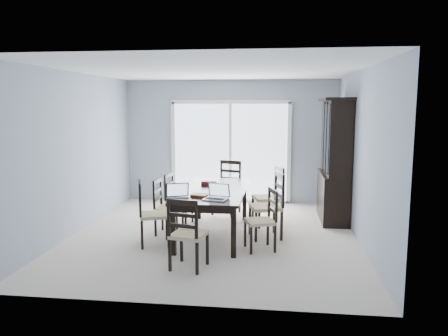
{
  "coord_description": "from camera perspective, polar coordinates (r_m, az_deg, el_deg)",
  "views": [
    {
      "loc": [
        0.99,
        -6.73,
        2.07
      ],
      "look_at": [
        0.17,
        0.0,
        1.09
      ],
      "focal_mm": 35.0,
      "sensor_mm": 36.0,
      "label": 1
    }
  ],
  "objects": [
    {
      "name": "book_stack",
      "position": [
        6.39,
        -3.23,
        -3.58
      ],
      "size": [
        0.27,
        0.23,
        0.04
      ],
      "rotation": [
        0.0,
        0.0,
        -0.34
      ],
      "color": "maroon",
      "rests_on": "dining_table"
    },
    {
      "name": "laptop_silver",
      "position": [
        6.15,
        -1.12,
        -3.69
      ],
      "size": [
        0.37,
        0.3,
        0.22
      ],
      "rotation": [
        0.0,
        0.0,
        -0.26
      ],
      "color": "#B8B8BA",
      "rests_on": "dining_table"
    },
    {
      "name": "laptop_dark",
      "position": [
        6.18,
        -5.93,
        -3.68
      ],
      "size": [
        0.39,
        0.33,
        0.23
      ],
      "rotation": [
        0.0,
        0.0,
        0.37
      ],
      "color": "black",
      "rests_on": "dining_table"
    },
    {
      "name": "game_box",
      "position": [
        7.29,
        -1.97,
        -1.99
      ],
      "size": [
        0.27,
        0.15,
        0.06
      ],
      "primitive_type": "cube",
      "rotation": [
        0.0,
        0.0,
        0.09
      ],
      "color": "#4B0F17",
      "rests_on": "dining_table"
    },
    {
      "name": "railing",
      "position": [
        11.37,
        1.92,
        0.52
      ],
      "size": [
        4.5,
        0.06,
        1.1
      ],
      "primitive_type": "cube",
      "color": "#99999E",
      "rests_on": "balcony"
    },
    {
      "name": "back_wall",
      "position": [
        9.31,
        0.86,
        3.45
      ],
      "size": [
        4.5,
        0.02,
        2.6
      ],
      "primitive_type": "cube",
      "color": "#93A0B0",
      "rests_on": "floor"
    },
    {
      "name": "wall_left",
      "position": [
        7.51,
        -18.64,
        1.87
      ],
      "size": [
        0.02,
        5.0,
        2.6
      ],
      "primitive_type": "cube",
      "color": "#93A0B0",
      "rests_on": "floor"
    },
    {
      "name": "chair_end_far",
      "position": [
        8.42,
        0.57,
        -1.74
      ],
      "size": [
        0.55,
        0.56,
        1.17
      ],
      "rotation": [
        0.0,
        0.0,
        2.83
      ],
      "color": "black",
      "rests_on": "floor"
    },
    {
      "name": "ceiling",
      "position": [
        6.82,
        -1.41,
        12.64
      ],
      "size": [
        5.0,
        5.0,
        0.0
      ],
      "primitive_type": "plane",
      "rotation": [
        3.14,
        0.0,
        0.0
      ],
      "color": "white",
      "rests_on": "back_wall"
    },
    {
      "name": "sliding_door",
      "position": [
        9.31,
        0.84,
        2.13
      ],
      "size": [
        2.52,
        0.05,
        2.18
      ],
      "color": "silver",
      "rests_on": "floor"
    },
    {
      "name": "hot_tub",
      "position": [
        10.64,
        -3.26,
        -0.44
      ],
      "size": [
        2.11,
        1.96,
        0.94
      ],
      "rotation": [
        0.0,
        0.0,
        -0.2
      ],
      "color": "brown",
      "rests_on": "balcony"
    },
    {
      "name": "floor",
      "position": [
        7.11,
        -1.34,
        -8.74
      ],
      "size": [
        5.0,
        5.0,
        0.0
      ],
      "primitive_type": "plane",
      "color": "beige",
      "rests_on": "ground"
    },
    {
      "name": "chair_left_mid",
      "position": [
        7.13,
        -7.87,
        -4.22
      ],
      "size": [
        0.42,
        0.41,
        1.04
      ],
      "rotation": [
        0.0,
        0.0,
        -1.63
      ],
      "color": "black",
      "rests_on": "floor"
    },
    {
      "name": "china_hutch",
      "position": [
        8.11,
        14.25,
        0.86
      ],
      "size": [
        0.5,
        1.38,
        2.2
      ],
      "color": "black",
      "rests_on": "floor"
    },
    {
      "name": "dining_table",
      "position": [
        6.94,
        -1.36,
        -3.42
      ],
      "size": [
        1.0,
        2.2,
        0.75
      ],
      "color": "black",
      "rests_on": "floor"
    },
    {
      "name": "chair_right_far",
      "position": [
        7.62,
        6.4,
        -2.8
      ],
      "size": [
        0.57,
        0.57,
        1.18
      ],
      "rotation": [
        0.0,
        0.0,
        1.9
      ],
      "color": "black",
      "rests_on": "floor"
    },
    {
      "name": "chair_right_near",
      "position": [
        6.32,
        5.49,
        -5.83
      ],
      "size": [
        0.5,
        0.49,
        1.03
      ],
      "rotation": [
        0.0,
        0.0,
        1.89
      ],
      "color": "black",
      "rests_on": "floor"
    },
    {
      "name": "balcony",
      "position": [
        10.49,
        1.42,
        -3.46
      ],
      "size": [
        4.5,
        2.0,
        0.1
      ],
      "primitive_type": "cube",
      "color": "gray",
      "rests_on": "ground"
    },
    {
      "name": "chair_right_mid",
      "position": [
        6.89,
        6.29,
        -3.9
      ],
      "size": [
        0.57,
        0.56,
        1.2
      ],
      "rotation": [
        0.0,
        0.0,
        1.86
      ],
      "color": "black",
      "rests_on": "floor"
    },
    {
      "name": "chair_left_far",
      "position": [
        7.7,
        -6.46,
        -3.27
      ],
      "size": [
        0.45,
        0.44,
        1.03
      ],
      "rotation": [
        0.0,
        0.0,
        -1.71
      ],
      "color": "black",
      "rests_on": "floor"
    },
    {
      "name": "cell_phone",
      "position": [
        6.13,
        -0.9,
        -4.19
      ],
      "size": [
        0.13,
        0.08,
        0.01
      ],
      "primitive_type": "cube",
      "rotation": [
        0.0,
        0.0,
        0.19
      ],
      "color": "black",
      "rests_on": "dining_table"
    },
    {
      "name": "wall_right",
      "position": [
        6.89,
        17.48,
        1.39
      ],
      "size": [
        0.02,
        5.0,
        2.6
      ],
      "primitive_type": "cube",
      "color": "#93A0B0",
      "rests_on": "floor"
    },
    {
      "name": "chair_end_near",
      "position": [
        5.51,
        -5.01,
        -7.62
      ],
      "size": [
        0.48,
        0.49,
        1.08
      ],
      "rotation": [
        0.0,
        0.0,
        -0.19
      ],
      "color": "black",
      "rests_on": "floor"
    },
    {
      "name": "chair_left_near",
      "position": [
        6.57,
        -9.94,
        -4.96
      ],
      "size": [
        0.54,
        0.53,
        1.12
      ],
      "rotation": [
        0.0,
        0.0,
        -1.25
      ],
      "color": "black",
      "rests_on": "floor"
    }
  ]
}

